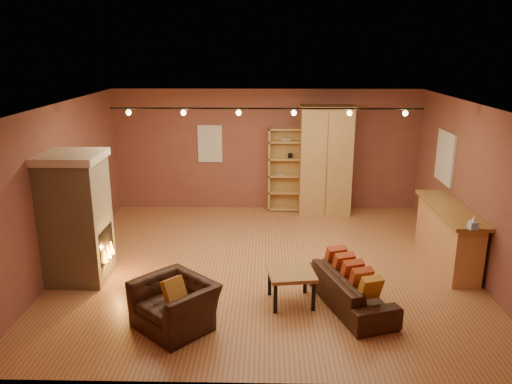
{
  "coord_description": "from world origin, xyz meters",
  "views": [
    {
      "loc": [
        0.01,
        -8.12,
        3.7
      ],
      "look_at": [
        -0.17,
        0.2,
        1.28
      ],
      "focal_mm": 35.0,
      "sensor_mm": 36.0,
      "label": 1
    }
  ],
  "objects_px": {
    "bookcase": "(285,169)",
    "armoire": "(325,160)",
    "bar_counter": "(447,235)",
    "coffee_table": "(291,276)",
    "fireplace": "(77,218)",
    "armchair": "(174,297)",
    "loveseat": "(351,283)"
  },
  "relations": [
    {
      "from": "bookcase",
      "to": "armoire",
      "type": "relative_size",
      "value": 0.79
    },
    {
      "from": "armoire",
      "to": "bar_counter",
      "type": "height_order",
      "value": "armoire"
    },
    {
      "from": "armoire",
      "to": "coffee_table",
      "type": "height_order",
      "value": "armoire"
    },
    {
      "from": "fireplace",
      "to": "armchair",
      "type": "distance_m",
      "value": 2.41
    },
    {
      "from": "fireplace",
      "to": "bookcase",
      "type": "xyz_separation_m",
      "value": [
        3.49,
        3.75,
        -0.07
      ]
    },
    {
      "from": "loveseat",
      "to": "fireplace",
      "type": "bearing_deg",
      "value": 61.23
    },
    {
      "from": "armoire",
      "to": "loveseat",
      "type": "height_order",
      "value": "armoire"
    },
    {
      "from": "armoire",
      "to": "loveseat",
      "type": "relative_size",
      "value": 1.36
    },
    {
      "from": "bookcase",
      "to": "armchair",
      "type": "distance_m",
      "value": 5.5
    },
    {
      "from": "loveseat",
      "to": "coffee_table",
      "type": "relative_size",
      "value": 2.39
    },
    {
      "from": "fireplace",
      "to": "bar_counter",
      "type": "xyz_separation_m",
      "value": [
        6.24,
        0.75,
        -0.53
      ]
    },
    {
      "from": "loveseat",
      "to": "armchair",
      "type": "distance_m",
      "value": 2.57
    },
    {
      "from": "bookcase",
      "to": "armoire",
      "type": "height_order",
      "value": "armoire"
    },
    {
      "from": "bar_counter",
      "to": "coffee_table",
      "type": "relative_size",
      "value": 2.86
    },
    {
      "from": "loveseat",
      "to": "coffee_table",
      "type": "xyz_separation_m",
      "value": [
        -0.88,
        0.07,
        0.07
      ]
    },
    {
      "from": "fireplace",
      "to": "armoire",
      "type": "xyz_separation_m",
      "value": [
        4.38,
        3.54,
        0.18
      ]
    },
    {
      "from": "coffee_table",
      "to": "bar_counter",
      "type": "bearing_deg",
      "value": 28.11
    },
    {
      "from": "fireplace",
      "to": "loveseat",
      "type": "xyz_separation_m",
      "value": [
        4.31,
        -0.82,
        -0.7
      ]
    },
    {
      "from": "armoire",
      "to": "coffee_table",
      "type": "bearing_deg",
      "value": -102.54
    },
    {
      "from": "armoire",
      "to": "armchair",
      "type": "xyz_separation_m",
      "value": [
        -2.57,
        -5.0,
        -0.79
      ]
    },
    {
      "from": "loveseat",
      "to": "coffee_table",
      "type": "height_order",
      "value": "loveseat"
    },
    {
      "from": "bar_counter",
      "to": "loveseat",
      "type": "height_order",
      "value": "bar_counter"
    },
    {
      "from": "bookcase",
      "to": "loveseat",
      "type": "bearing_deg",
      "value": -79.83
    },
    {
      "from": "fireplace",
      "to": "coffee_table",
      "type": "bearing_deg",
      "value": -12.37
    },
    {
      "from": "bar_counter",
      "to": "coffee_table",
      "type": "xyz_separation_m",
      "value": [
        -2.81,
        -1.5,
        -0.1
      ]
    },
    {
      "from": "armoire",
      "to": "bar_counter",
      "type": "bearing_deg",
      "value": -56.28
    },
    {
      "from": "fireplace",
      "to": "armoire",
      "type": "relative_size",
      "value": 0.86
    },
    {
      "from": "armoire",
      "to": "bar_counter",
      "type": "relative_size",
      "value": 1.13
    },
    {
      "from": "bookcase",
      "to": "coffee_table",
      "type": "bearing_deg",
      "value": -90.76
    },
    {
      "from": "fireplace",
      "to": "bar_counter",
      "type": "bearing_deg",
      "value": 6.86
    },
    {
      "from": "fireplace",
      "to": "armoire",
      "type": "bearing_deg",
      "value": 38.9
    },
    {
      "from": "bookcase",
      "to": "coffee_table",
      "type": "relative_size",
      "value": 2.55
    }
  ]
}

